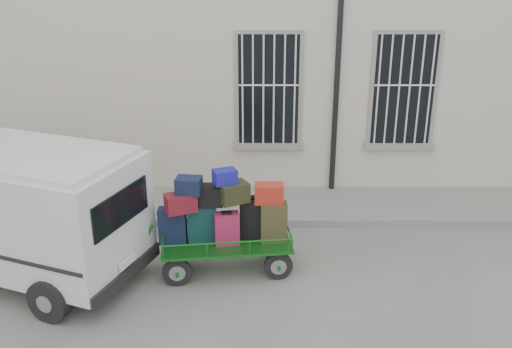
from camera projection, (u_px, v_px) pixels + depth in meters
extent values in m
plane|color=#62625E|center=(295.00, 265.00, 9.42)|extent=(80.00, 80.00, 0.00)
cube|color=beige|center=(284.00, 35.00, 13.46)|extent=(24.00, 5.00, 6.00)
cylinder|color=black|center=(338.00, 63.00, 11.12)|extent=(0.11, 0.11, 5.60)
cube|color=black|center=(269.00, 90.00, 11.38)|extent=(1.20, 0.08, 2.20)
cube|color=gray|center=(268.00, 145.00, 11.79)|extent=(1.45, 0.22, 0.12)
cube|color=black|center=(404.00, 90.00, 11.38)|extent=(1.20, 0.08, 2.20)
cube|color=gray|center=(399.00, 146.00, 11.78)|extent=(1.45, 0.22, 0.12)
cube|color=slate|center=(288.00, 205.00, 11.45)|extent=(24.00, 1.70, 0.15)
cylinder|color=black|center=(177.00, 272.00, 8.75)|extent=(0.47, 0.11, 0.46)
cylinder|color=gray|center=(177.00, 272.00, 8.75)|extent=(0.26, 0.11, 0.25)
cylinder|color=black|center=(178.00, 250.00, 9.40)|extent=(0.47, 0.11, 0.46)
cylinder|color=gray|center=(178.00, 250.00, 9.40)|extent=(0.26, 0.11, 0.25)
cylinder|color=black|center=(278.00, 266.00, 8.93)|extent=(0.47, 0.11, 0.46)
cylinder|color=gray|center=(278.00, 266.00, 8.93)|extent=(0.26, 0.11, 0.25)
cylinder|color=black|center=(272.00, 245.00, 9.58)|extent=(0.47, 0.11, 0.46)
cylinder|color=gray|center=(272.00, 245.00, 9.58)|extent=(0.26, 0.11, 0.25)
cube|color=#155E19|center=(226.00, 243.00, 9.06)|extent=(2.13, 1.16, 0.05)
cylinder|color=#155E19|center=(146.00, 239.00, 8.87)|extent=(0.27, 0.07, 0.52)
cube|color=#111D33|center=(173.00, 226.00, 8.92)|extent=(0.43, 0.22, 0.59)
cube|color=black|center=(171.00, 208.00, 8.81)|extent=(0.18, 0.13, 0.03)
cube|color=#0C2B2E|center=(202.00, 223.00, 8.97)|extent=(0.48, 0.30, 0.62)
cube|color=black|center=(201.00, 204.00, 8.85)|extent=(0.19, 0.14, 0.03)
cube|color=#991B4A|center=(227.00, 229.00, 8.89)|extent=(0.41, 0.26, 0.53)
cube|color=black|center=(227.00, 213.00, 8.79)|extent=(0.16, 0.12, 0.03)
cube|color=black|center=(251.00, 218.00, 9.08)|extent=(0.37, 0.29, 0.68)
cube|color=black|center=(251.00, 197.00, 8.95)|extent=(0.15, 0.14, 0.03)
cube|color=#342F1A|center=(274.00, 222.00, 8.98)|extent=(0.42, 0.27, 0.64)
cube|color=black|center=(274.00, 203.00, 8.86)|extent=(0.18, 0.15, 0.03)
cube|color=maroon|center=(181.00, 203.00, 8.67)|extent=(0.54, 0.44, 0.28)
cube|color=black|center=(208.00, 195.00, 8.81)|extent=(0.47, 0.31, 0.32)
cube|color=black|center=(233.00, 193.00, 8.77)|extent=(0.54, 0.49, 0.31)
cube|color=maroon|center=(269.00, 193.00, 8.86)|extent=(0.45, 0.27, 0.30)
cube|color=#111D33|center=(189.00, 185.00, 8.63)|extent=(0.41, 0.33, 0.25)
cube|color=navy|center=(225.00, 177.00, 8.67)|extent=(0.41, 0.35, 0.22)
cube|color=silver|center=(9.00, 204.00, 8.79)|extent=(4.48, 3.14, 1.68)
cube|color=black|center=(121.00, 208.00, 7.99)|extent=(0.51, 1.23, 0.51)
cube|color=black|center=(127.00, 274.00, 8.38)|extent=(0.71, 1.65, 0.21)
cube|color=white|center=(128.00, 262.00, 8.29)|extent=(0.17, 0.38, 0.11)
cylinder|color=black|center=(49.00, 300.00, 7.90)|extent=(0.67, 0.42, 0.64)
cylinder|color=black|center=(120.00, 245.00, 9.40)|extent=(0.67, 0.42, 0.64)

